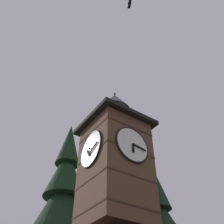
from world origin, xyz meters
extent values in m
cube|color=brown|center=(-0.66, -1.49, 9.08)|extent=(3.10, 3.10, 6.00)
cube|color=#3C291C|center=(-0.66, -1.49, 6.79)|extent=(3.14, 3.14, 0.10)
cube|color=#3C291C|center=(-0.66, -1.49, 8.29)|extent=(3.14, 3.14, 0.10)
cube|color=#3C291C|center=(-0.66, -1.49, 9.80)|extent=(3.14, 3.14, 0.10)
cube|color=#3C291C|center=(-0.66, -1.49, 11.30)|extent=(3.14, 3.14, 0.10)
cylinder|color=white|center=(-0.66, 0.09, 10.08)|extent=(2.05, 0.10, 2.05)
torus|color=black|center=(-0.66, 0.12, 10.08)|extent=(2.15, 0.10, 2.15)
cube|color=black|center=(-0.65, 0.19, 9.82)|extent=(0.14, 0.04, 0.52)
cube|color=black|center=(-1.07, 0.19, 10.01)|extent=(0.84, 0.04, 0.21)
sphere|color=black|center=(-0.66, 0.20, 10.08)|extent=(0.10, 0.10, 0.10)
cylinder|color=white|center=(0.92, -1.49, 10.08)|extent=(0.10, 2.05, 2.05)
torus|color=black|center=(0.94, -1.49, 10.08)|extent=(0.10, 2.15, 2.15)
cube|color=black|center=(1.02, -1.61, 9.85)|extent=(0.04, 0.35, 0.51)
cube|color=black|center=(1.02, -1.10, 9.90)|extent=(0.04, 0.80, 0.42)
sphere|color=black|center=(1.03, -1.49, 10.08)|extent=(0.10, 0.10, 0.10)
cube|color=black|center=(-0.66, -1.49, 12.20)|extent=(3.80, 3.80, 0.25)
cylinder|color=beige|center=(-0.66, -1.49, 12.94)|extent=(1.74, 1.74, 1.22)
cylinder|color=#2D2319|center=(-0.66, -1.49, 12.48)|extent=(1.80, 1.80, 0.10)
cylinder|color=#2D2319|center=(-0.66, -1.49, 12.78)|extent=(1.80, 1.80, 0.10)
cylinder|color=#2D2319|center=(-0.66, -1.49, 13.09)|extent=(1.80, 1.80, 0.10)
cylinder|color=#2D2319|center=(-0.66, -1.49, 13.39)|extent=(1.80, 1.80, 0.10)
cone|color=#424C5B|center=(-0.66, -1.49, 14.28)|extent=(2.04, 2.04, 1.47)
sphere|color=#424C5B|center=(-0.66, -1.49, 15.11)|extent=(0.16, 0.16, 0.16)
cone|color=black|center=(-0.99, -8.79, 10.02)|extent=(4.17, 4.17, 4.84)
cone|color=black|center=(-0.99, -8.79, 12.59)|extent=(3.07, 3.07, 4.38)
cone|color=black|center=(-0.99, -8.79, 15.17)|extent=(1.97, 1.97, 3.95)
cone|color=black|center=(-7.80, -5.78, 9.49)|extent=(3.03, 3.03, 2.92)
cone|color=black|center=(-7.80, -5.78, 11.57)|extent=(1.95, 1.95, 3.07)
ellipsoid|color=black|center=(1.59, 3.35, 17.43)|extent=(0.28, 0.23, 0.13)
cube|color=black|center=(1.51, 3.22, 17.43)|extent=(0.29, 0.35, 0.09)
cube|color=black|center=(1.66, 3.49, 17.43)|extent=(0.29, 0.35, 0.09)
camera|label=1|loc=(7.06, 9.55, 1.95)|focal=44.13mm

